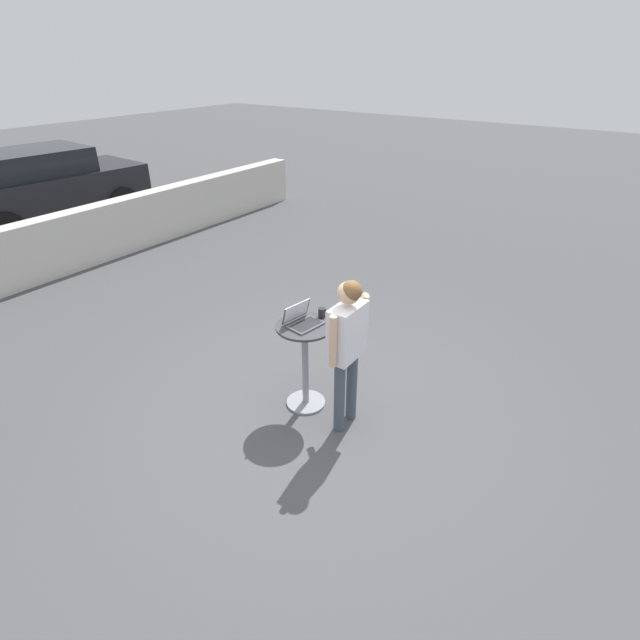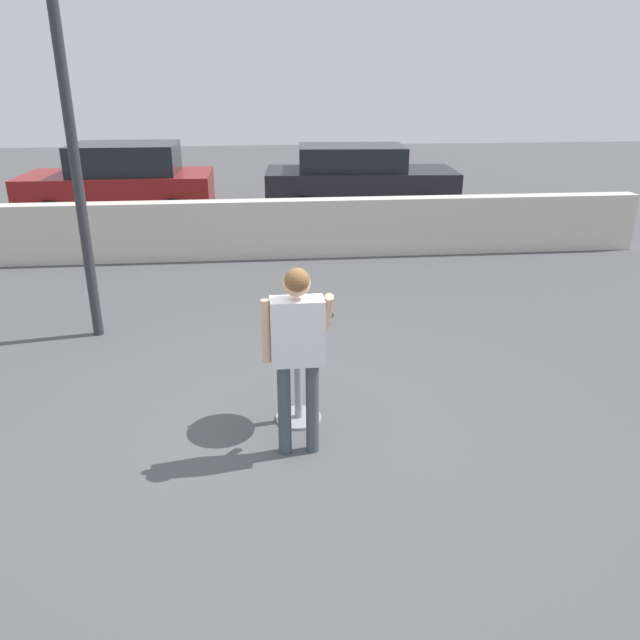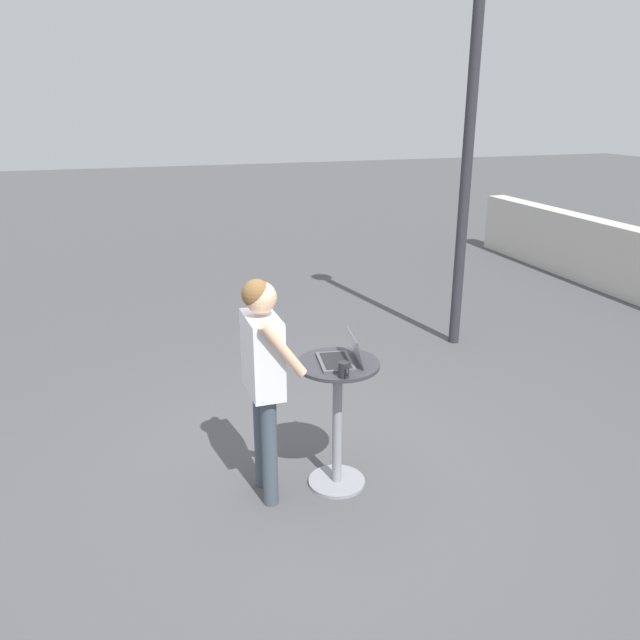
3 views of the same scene
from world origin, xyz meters
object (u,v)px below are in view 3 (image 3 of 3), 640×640
at_px(laptop, 342,356).
at_px(standing_person, 263,363).
at_px(street_lamp, 473,80).
at_px(coffee_mug, 344,370).
at_px(cafe_table, 337,411).

xyz_separation_m(laptop, standing_person, (-0.04, -0.56, 0.00)).
relative_size(standing_person, street_lamp, 0.36).
bearing_deg(coffee_mug, standing_person, -119.55).
distance_m(cafe_table, street_lamp, 4.01).
bearing_deg(standing_person, coffee_mug, 60.45).
height_order(standing_person, street_lamp, street_lamp).
relative_size(laptop, street_lamp, 0.08).
xyz_separation_m(cafe_table, coffee_mug, (0.24, -0.04, 0.43)).
relative_size(cafe_table, laptop, 2.54).
relative_size(coffee_mug, standing_person, 0.07).
bearing_deg(laptop, street_lamp, 135.65).
relative_size(coffee_mug, street_lamp, 0.02).
distance_m(cafe_table, standing_person, 0.68).
distance_m(cafe_table, laptop, 0.42).
height_order(cafe_table, laptop, laptop).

